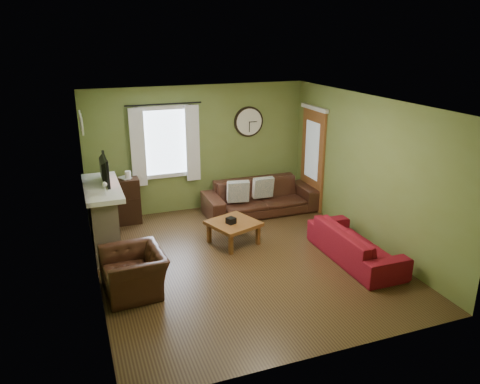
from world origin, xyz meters
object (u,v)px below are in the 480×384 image
object	(u,v)px
bookshelf	(120,202)
sofa_brown	(260,197)
sofa_red	(355,244)
armchair	(134,272)
coffee_table	(233,233)

from	to	relation	value
bookshelf	sofa_brown	distance (m)	2.83
sofa_brown	sofa_red	xyz separation A→B (m)	(0.64, -2.53, -0.06)
sofa_brown	bookshelf	bearing A→B (deg)	172.21
bookshelf	armchair	size ratio (longest dim) A/B	0.94
armchair	coffee_table	size ratio (longest dim) A/B	1.24
sofa_red	coffee_table	world-z (taller)	sofa_red
sofa_red	coffee_table	xyz separation A→B (m)	(-1.68, 1.29, -0.08)
bookshelf	armchair	bearing A→B (deg)	-92.74
bookshelf	sofa_red	size ratio (longest dim) A/B	0.47
bookshelf	sofa_brown	xyz separation A→B (m)	(2.80, -0.38, -0.11)
bookshelf	sofa_red	bearing A→B (deg)	-40.23
coffee_table	armchair	bearing A→B (deg)	-151.19
sofa_brown	sofa_red	distance (m)	2.61
sofa_red	coffee_table	distance (m)	2.12
armchair	coffee_table	world-z (taller)	armchair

